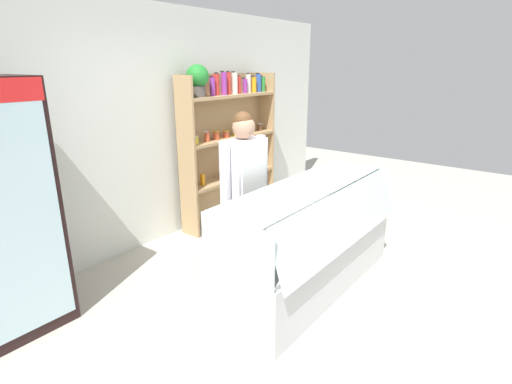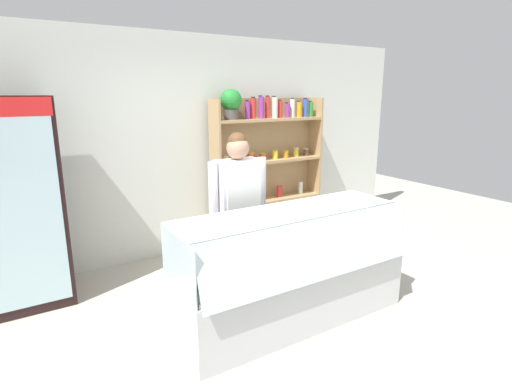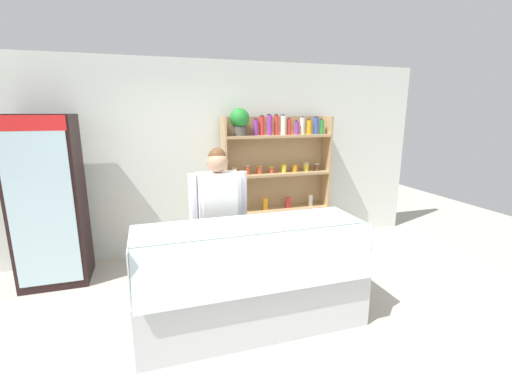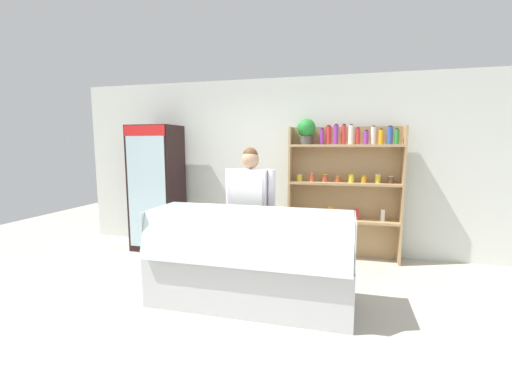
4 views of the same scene
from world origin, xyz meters
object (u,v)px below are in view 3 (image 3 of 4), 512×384
at_px(shelving_unit, 273,169).
at_px(shop_clerk, 219,211).
at_px(deli_display_case, 251,295).
at_px(drinks_fridge, 48,202).

bearing_deg(shelving_unit, shop_clerk, -131.35).
bearing_deg(shelving_unit, deli_display_case, -115.56).
bearing_deg(drinks_fridge, deli_display_case, -38.08).
distance_m(drinks_fridge, shelving_unit, 2.88).
distance_m(shelving_unit, deli_display_case, 2.20).
distance_m(drinks_fridge, deli_display_case, 2.61).
bearing_deg(drinks_fridge, shelving_unit, 5.23).
bearing_deg(drinks_fridge, shop_clerk, -26.81).
xyz_separation_m(drinks_fridge, shelving_unit, (2.86, 0.26, 0.19)).
bearing_deg(shop_clerk, shelving_unit, 48.65).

